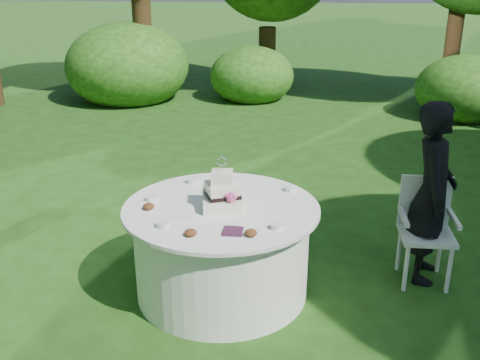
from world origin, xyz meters
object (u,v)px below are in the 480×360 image
(guest, at_px, (432,193))
(chair, at_px, (426,222))
(napkins, at_px, (233,231))
(table, at_px, (222,249))
(cake, at_px, (222,194))

(guest, height_order, chair, guest)
(napkins, height_order, guest, guest)
(guest, xyz_separation_m, table, (-1.71, -0.45, -0.39))
(cake, bearing_deg, guest, 15.59)
(table, height_order, cake, cake)
(napkins, xyz_separation_m, table, (-0.15, 0.45, -0.39))
(napkins, bearing_deg, chair, 29.87)
(guest, xyz_separation_m, cake, (-1.69, -0.47, 0.11))
(napkins, xyz_separation_m, chair, (1.53, 0.88, -0.26))
(guest, height_order, table, guest)
(table, xyz_separation_m, chair, (1.68, 0.43, 0.13))
(napkins, height_order, chair, chair)
(napkins, height_order, cake, cake)
(napkins, relative_size, table, 0.09)
(cake, bearing_deg, chair, 15.25)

